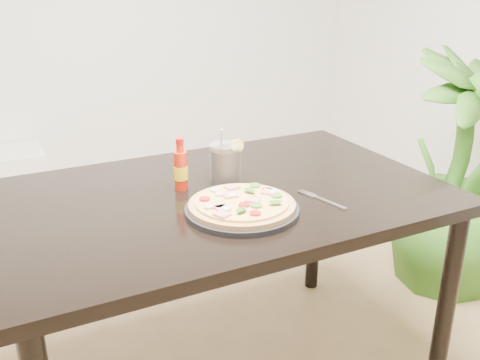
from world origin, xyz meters
name	(u,v)px	position (x,y,z in m)	size (l,w,h in m)	color
dining_table	(223,215)	(0.27, 0.48, 0.67)	(1.40, 0.90, 0.75)	black
plate	(242,210)	(0.25, 0.30, 0.76)	(0.33, 0.33, 0.02)	black
pizza	(242,204)	(0.25, 0.30, 0.78)	(0.31, 0.31, 0.03)	tan
hot_sauce_bottle	(181,169)	(0.16, 0.55, 0.82)	(0.05, 0.05, 0.17)	red
cola_cup	(225,165)	(0.31, 0.53, 0.81)	(0.11, 0.10, 0.19)	black
fork	(320,199)	(0.51, 0.28, 0.75)	(0.06, 0.19, 0.00)	silver
houseplant	(458,174)	(1.52, 0.62, 0.55)	(0.61, 0.61, 1.10)	#36711E
plant_pot	(444,259)	(1.52, 0.62, 0.11)	(0.28, 0.28, 0.22)	brown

